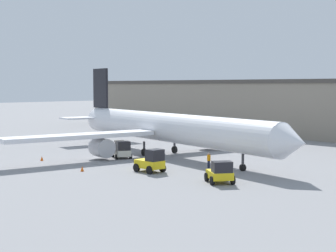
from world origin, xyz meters
name	(u,v)px	position (x,y,z in m)	size (l,w,h in m)	color
ground_plane	(168,156)	(0.00, 0.00, 0.00)	(400.00, 400.00, 0.00)	gray
terminal_building	(286,106)	(-7.60, 37.43, 4.90)	(94.70, 17.93, 9.79)	gray
airplane	(163,128)	(-0.99, 0.16, 3.49)	(44.24, 40.15, 11.30)	white
ground_crew_worker	(209,160)	(9.74, -3.37, 0.89)	(0.37, 0.37, 1.67)	#1E2338
baggage_tug	(151,161)	(7.36, -9.42, 1.09)	(2.90, 2.05, 2.37)	yellow
belt_loader_truck	(122,150)	(-2.52, -5.26, 0.99)	(3.55, 2.99, 2.11)	beige
pushback_tug	(220,173)	(16.07, -8.95, 0.96)	(3.41, 3.26, 2.06)	yellow
safety_cone_near	(82,169)	(2.10, -14.17, 0.28)	(0.36, 0.36, 0.55)	#EF590F
safety_cone_far	(42,158)	(-7.37, -13.31, 0.28)	(0.36, 0.36, 0.55)	#EF590F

